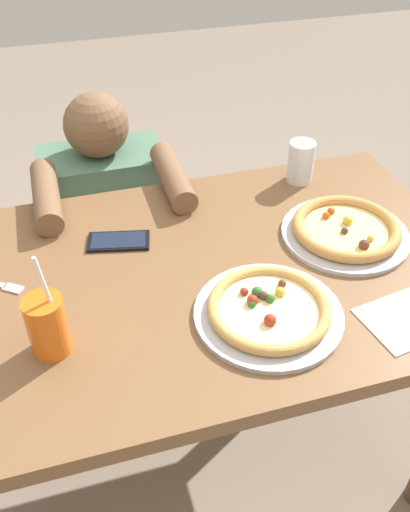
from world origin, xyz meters
The scene contains 9 objects.
ground_plane centered at (0.00, 0.00, 0.00)m, with size 8.00×8.00×0.00m, color gray.
dining_table centered at (0.00, 0.00, 0.64)m, with size 1.36×0.79×0.75m.
pizza_near centered at (0.13, -0.18, 0.77)m, with size 0.32×0.32×0.04m.
pizza_far centered at (0.42, 0.03, 0.77)m, with size 0.32×0.32×0.04m.
drink_cup_colored centered at (-0.31, -0.14, 0.82)m, with size 0.08×0.08×0.23m.
water_cup_clear centered at (0.41, 0.31, 0.81)m, with size 0.07×0.07×0.12m.
paper_napkin centered at (0.40, -0.27, 0.75)m, with size 0.16×0.14×0.00m, color white.
cell_phone centered at (-0.13, 0.16, 0.75)m, with size 0.16×0.10×0.01m.
diner_seated centered at (-0.11, 0.59, 0.43)m, with size 0.41×0.52×0.95m.
Camera 1 is at (-0.23, -0.94, 1.59)m, focal length 39.32 mm.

